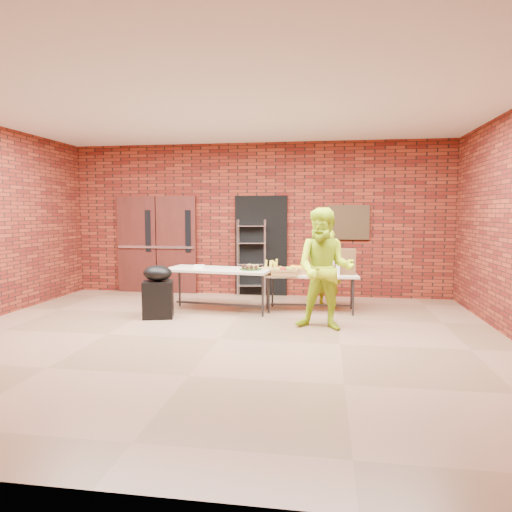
% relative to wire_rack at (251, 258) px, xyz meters
% --- Properties ---
extents(room, '(8.08, 7.08, 3.28)m').
position_rel_wire_rack_xyz_m(room, '(0.08, -3.32, 0.80)').
color(room, '#846547').
rests_on(room, ground).
extents(double_doors, '(1.78, 0.12, 2.10)m').
position_rel_wire_rack_xyz_m(double_doors, '(-2.11, 0.12, 0.25)').
color(double_doors, '#471814').
rests_on(double_doors, room).
extents(dark_doorway, '(1.10, 0.06, 2.10)m').
position_rel_wire_rack_xyz_m(dark_doorway, '(0.18, 0.14, 0.25)').
color(dark_doorway, black).
rests_on(dark_doorway, room).
extents(bronze_plaque, '(0.85, 0.04, 0.70)m').
position_rel_wire_rack_xyz_m(bronze_plaque, '(1.98, 0.13, 0.75)').
color(bronze_plaque, '#3C2B18').
rests_on(bronze_plaque, room).
extents(wire_rack, '(0.61, 0.27, 1.60)m').
position_rel_wire_rack_xyz_m(wire_rack, '(0.00, 0.00, 0.00)').
color(wire_rack, silver).
rests_on(wire_rack, room).
extents(table_left, '(1.95, 1.03, 0.76)m').
position_rel_wire_rack_xyz_m(table_left, '(-0.33, -1.56, -0.10)').
color(table_left, '#BFB192').
rests_on(table_left, room).
extents(table_right, '(1.66, 0.76, 0.67)m').
position_rel_wire_rack_xyz_m(table_right, '(1.28, -1.31, -0.19)').
color(table_right, '#BFB192').
rests_on(table_right, room).
extents(basket_bananas, '(0.44, 0.34, 0.14)m').
position_rel_wire_rack_xyz_m(basket_bananas, '(0.61, -1.39, -0.08)').
color(basket_bananas, olive).
rests_on(basket_bananas, table_right).
extents(basket_oranges, '(0.43, 0.33, 0.13)m').
position_rel_wire_rack_xyz_m(basket_oranges, '(1.06, -1.27, -0.08)').
color(basket_oranges, olive).
rests_on(basket_oranges, table_right).
extents(basket_apples, '(0.45, 0.35, 0.14)m').
position_rel_wire_rack_xyz_m(basket_apples, '(0.84, -1.52, -0.07)').
color(basket_apples, olive).
rests_on(basket_apples, table_right).
extents(muffin_tray, '(0.37, 0.37, 0.09)m').
position_rel_wire_rack_xyz_m(muffin_tray, '(0.25, -1.64, 0.01)').
color(muffin_tray, '#164612').
rests_on(muffin_tray, table_left).
extents(napkin_box, '(0.18, 0.12, 0.06)m').
position_rel_wire_rack_xyz_m(napkin_box, '(-0.68, -1.59, -0.01)').
color(napkin_box, white).
rests_on(napkin_box, table_left).
extents(coffee_dispenser, '(0.34, 0.30, 0.44)m').
position_rel_wire_rack_xyz_m(coffee_dispenser, '(1.88, -1.22, 0.09)').
color(coffee_dispenser, brown).
rests_on(coffee_dispenser, table_right).
extents(cup_stack_front, '(0.08, 0.08, 0.24)m').
position_rel_wire_rack_xyz_m(cup_stack_front, '(1.63, -1.48, -0.01)').
color(cup_stack_front, white).
rests_on(cup_stack_front, table_right).
extents(cup_stack_mid, '(0.07, 0.07, 0.22)m').
position_rel_wire_rack_xyz_m(cup_stack_mid, '(1.74, -1.44, -0.02)').
color(cup_stack_mid, white).
rests_on(cup_stack_mid, table_right).
extents(cup_stack_back, '(0.08, 0.08, 0.23)m').
position_rel_wire_rack_xyz_m(cup_stack_back, '(1.66, -1.25, -0.02)').
color(cup_stack_back, white).
rests_on(cup_stack_back, table_right).
extents(covered_grill, '(0.57, 0.52, 0.88)m').
position_rel_wire_rack_xyz_m(covered_grill, '(-1.22, -2.20, -0.36)').
color(covered_grill, black).
rests_on(covered_grill, room).
extents(volunteer_woman, '(0.62, 0.52, 1.45)m').
position_rel_wire_rack_xyz_m(volunteer_woman, '(1.58, -0.86, -0.08)').
color(volunteer_woman, '#A9CE16').
rests_on(volunteer_woman, room).
extents(volunteer_man, '(1.00, 0.85, 1.82)m').
position_rel_wire_rack_xyz_m(volunteer_man, '(1.52, -2.53, 0.11)').
color(volunteer_man, '#A9CE16').
rests_on(volunteer_man, room).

